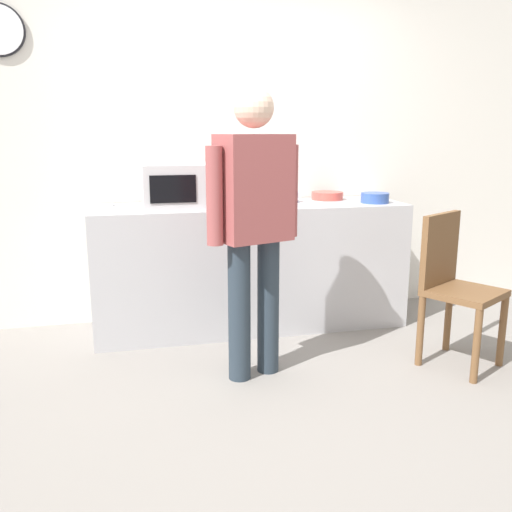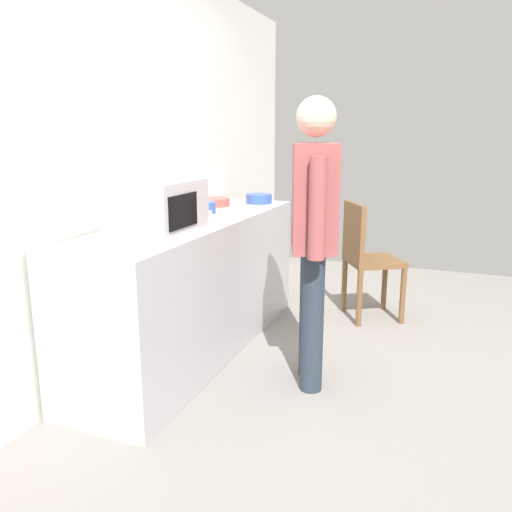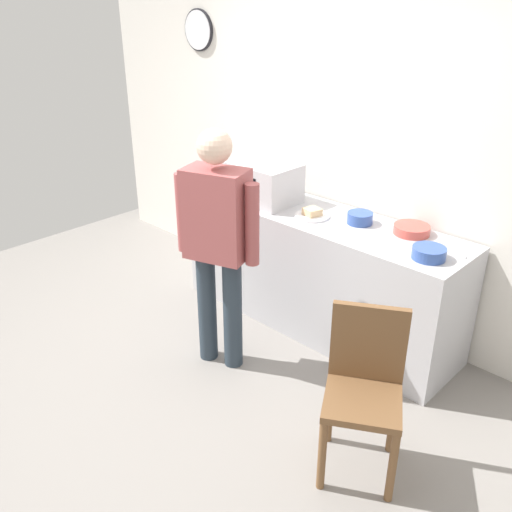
% 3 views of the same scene
% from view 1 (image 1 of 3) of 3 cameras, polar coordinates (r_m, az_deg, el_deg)
% --- Properties ---
extents(ground_plane, '(6.00, 6.00, 0.00)m').
position_cam_1_polar(ground_plane, '(3.11, 2.12, -14.67)').
color(ground_plane, gray).
extents(back_wall, '(5.40, 0.13, 2.60)m').
position_cam_1_polar(back_wall, '(4.32, -3.60, 11.00)').
color(back_wall, silver).
rests_on(back_wall, ground_plane).
extents(kitchen_counter, '(2.26, 0.62, 0.91)m').
position_cam_1_polar(kitchen_counter, '(4.09, -0.57, -1.04)').
color(kitchen_counter, '#B7B7BC').
rests_on(kitchen_counter, ground_plane).
extents(microwave, '(0.50, 0.39, 0.30)m').
position_cam_1_polar(microwave, '(3.86, -7.91, 7.14)').
color(microwave, silver).
rests_on(microwave, kitchen_counter).
extents(sandwich_plate, '(0.25, 0.25, 0.07)m').
position_cam_1_polar(sandwich_plate, '(3.94, -0.79, 5.47)').
color(sandwich_plate, white).
rests_on(sandwich_plate, kitchen_counter).
extents(salad_bowl, '(0.24, 0.24, 0.06)m').
position_cam_1_polar(salad_bowl, '(4.35, 7.35, 6.18)').
color(salad_bowl, '#C64C42').
rests_on(salad_bowl, kitchen_counter).
extents(cereal_bowl, '(0.21, 0.21, 0.07)m').
position_cam_1_polar(cereal_bowl, '(4.20, 12.14, 5.88)').
color(cereal_bowl, '#33519E').
rests_on(cereal_bowl, kitchen_counter).
extents(mixing_bowl, '(0.18, 0.18, 0.08)m').
position_cam_1_polar(mixing_bowl, '(4.15, 3.11, 6.09)').
color(mixing_bowl, '#33519E').
rests_on(mixing_bowl, kitchen_counter).
extents(fork_utensil, '(0.07, 0.17, 0.01)m').
position_cam_1_polar(fork_utensil, '(4.02, -14.78, 4.97)').
color(fork_utensil, silver).
rests_on(fork_utensil, kitchen_counter).
extents(spoon_utensil, '(0.17, 0.04, 0.01)m').
position_cam_1_polar(spoon_utensil, '(4.40, 12.17, 5.73)').
color(spoon_utensil, silver).
rests_on(spoon_utensil, kitchen_counter).
extents(person_standing, '(0.56, 0.36, 1.66)m').
position_cam_1_polar(person_standing, '(3.13, -0.22, 4.32)').
color(person_standing, '#283440').
rests_on(person_standing, ground_plane).
extents(wooden_chair, '(0.55, 0.55, 0.94)m').
position_cam_1_polar(wooden_chair, '(3.62, 19.67, -2.54)').
color(wooden_chair, brown).
rests_on(wooden_chair, ground_plane).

